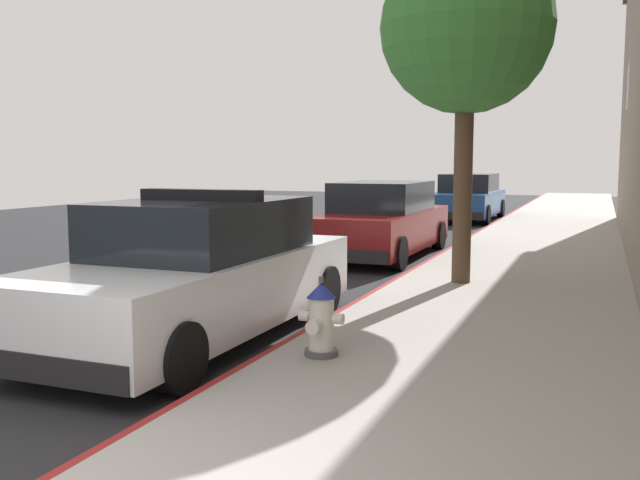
{
  "coord_description": "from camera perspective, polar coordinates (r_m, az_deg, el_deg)",
  "views": [
    {
      "loc": [
        2.9,
        -2.47,
        2.0
      ],
      "look_at": [
        -0.38,
        5.69,
        1.0
      ],
      "focal_mm": 39.25,
      "sensor_mm": 36.0,
      "label": 1
    }
  ],
  "objects": [
    {
      "name": "parked_car_silver_ahead",
      "position": [
        14.68,
        5.0,
        1.53
      ],
      "size": [
        1.94,
        4.84,
        1.56
      ],
      "color": "maroon",
      "rests_on": "ground"
    },
    {
      "name": "police_cruiser",
      "position": [
        7.98,
        -9.82,
        -2.66
      ],
      "size": [
        1.94,
        4.84,
        1.68
      ],
      "color": "white",
      "rests_on": "ground"
    },
    {
      "name": "fire_hydrant",
      "position": [
        6.64,
        0.08,
        -6.51
      ],
      "size": [
        0.44,
        0.4,
        0.76
      ],
      "color": "#4C4C51",
      "rests_on": "sidewalk_pavement"
    },
    {
      "name": "curb_painted_edge",
      "position": [
        12.95,
        8.57,
        -2.12
      ],
      "size": [
        0.08,
        60.0,
        0.16
      ],
      "primitive_type": "cube",
      "color": "maroon",
      "rests_on": "ground"
    },
    {
      "name": "street_tree",
      "position": [
        10.91,
        11.85,
        16.49
      ],
      "size": [
        2.54,
        2.54,
        5.06
      ],
      "color": "brown",
      "rests_on": "sidewalk_pavement"
    },
    {
      "name": "parked_car_dark_far",
      "position": [
        24.23,
        12.01,
        3.36
      ],
      "size": [
        1.94,
        4.84,
        1.56
      ],
      "color": "navy",
      "rests_on": "ground"
    },
    {
      "name": "ground_plane",
      "position": [
        14.55,
        -8.01,
        -1.88
      ],
      "size": [
        31.25,
        60.0,
        0.2
      ],
      "primitive_type": "cube",
      "color": "#232326"
    },
    {
      "name": "sidewalk_pavement",
      "position": [
        12.67,
        16.24,
        -2.5
      ],
      "size": [
        3.39,
        60.0,
        0.16
      ],
      "primitive_type": "cube",
      "color": "#9E9991",
      "rests_on": "ground"
    }
  ]
}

